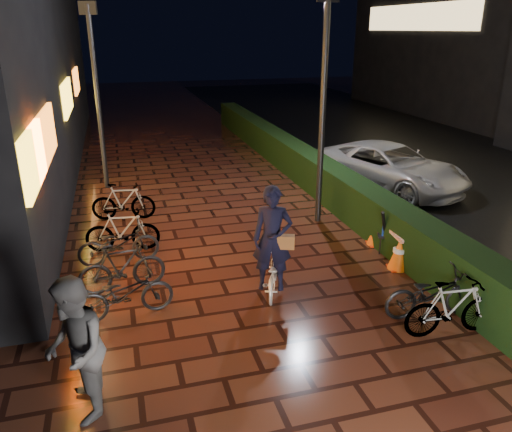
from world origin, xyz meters
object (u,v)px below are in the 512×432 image
object	(u,v)px
bystander_person	(75,351)
cyclist	(272,255)
cart_assembly	(390,229)
van	(389,167)
traffic_barrier	(387,242)

from	to	relation	value
bystander_person	cyclist	xyz separation A→B (m)	(3.14, 2.24, -0.18)
bystander_person	cart_assembly	world-z (taller)	bystander_person
bystander_person	van	bearing A→B (deg)	126.64
bystander_person	cyclist	size ratio (longest dim) A/B	0.92
van	traffic_barrier	bearing A→B (deg)	-143.44
traffic_barrier	van	bearing A→B (deg)	60.11
cyclist	cart_assembly	distance (m)	3.09
cyclist	traffic_barrier	size ratio (longest dim) A/B	1.26
bystander_person	cart_assembly	size ratio (longest dim) A/B	1.85
van	cyclist	xyz separation A→B (m)	(-5.17, -5.01, 0.09)
cyclist	cart_assembly	world-z (taller)	cyclist
van	cart_assembly	size ratio (longest dim) A/B	4.71
traffic_barrier	cart_assembly	distance (m)	0.30
van	cart_assembly	world-z (taller)	van
van	traffic_barrier	distance (m)	4.83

